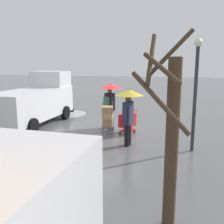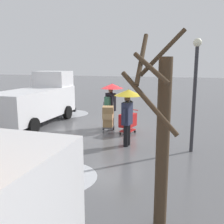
{
  "view_description": "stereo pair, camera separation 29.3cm",
  "coord_description": "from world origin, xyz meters",
  "px_view_note": "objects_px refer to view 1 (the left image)",
  "views": [
    {
      "loc": [
        -3.1,
        11.45,
        3.08
      ],
      "look_at": [
        -0.32,
        1.32,
        1.05
      ],
      "focal_mm": 41.18,
      "sensor_mm": 36.0,
      "label": 1
    },
    {
      "loc": [
        -3.38,
        11.36,
        3.08
      ],
      "look_at": [
        -0.32,
        1.32,
        1.05
      ],
      "focal_mm": 41.18,
      "sensor_mm": 36.0,
      "label": 2
    }
  ],
  "objects_px": {
    "cargo_van_parked_right": "(35,101)",
    "pedestrian_pink_side": "(129,104)",
    "pedestrian_black_side": "(110,95)",
    "hand_dolly_boxes": "(108,116)",
    "shopping_cart_vendor": "(127,121)",
    "bare_tree_near": "(170,137)",
    "street_lamp": "(196,84)"
  },
  "relations": [
    {
      "from": "pedestrian_pink_side",
      "to": "pedestrian_black_side",
      "type": "relative_size",
      "value": 1.0
    },
    {
      "from": "pedestrian_pink_side",
      "to": "bare_tree_near",
      "type": "distance_m",
      "value": 4.91
    },
    {
      "from": "hand_dolly_boxes",
      "to": "street_lamp",
      "type": "xyz_separation_m",
      "value": [
        -3.61,
        1.7,
        1.67
      ]
    },
    {
      "from": "bare_tree_near",
      "to": "street_lamp",
      "type": "relative_size",
      "value": 0.96
    },
    {
      "from": "street_lamp",
      "to": "pedestrian_black_side",
      "type": "bearing_deg",
      "value": -33.19
    },
    {
      "from": "bare_tree_near",
      "to": "street_lamp",
      "type": "xyz_separation_m",
      "value": [
        -0.6,
        -4.58,
        0.6
      ]
    },
    {
      "from": "bare_tree_near",
      "to": "cargo_van_parked_right",
      "type": "bearing_deg",
      "value": -44.33
    },
    {
      "from": "bare_tree_near",
      "to": "pedestrian_pink_side",
      "type": "bearing_deg",
      "value": -69.61
    },
    {
      "from": "shopping_cart_vendor",
      "to": "pedestrian_black_side",
      "type": "distance_m",
      "value": 1.61
    },
    {
      "from": "shopping_cart_vendor",
      "to": "pedestrian_black_side",
      "type": "bearing_deg",
      "value": -38.12
    },
    {
      "from": "hand_dolly_boxes",
      "to": "pedestrian_pink_side",
      "type": "relative_size",
      "value": 0.61
    },
    {
      "from": "shopping_cart_vendor",
      "to": "hand_dolly_boxes",
      "type": "distance_m",
      "value": 0.94
    },
    {
      "from": "hand_dolly_boxes",
      "to": "bare_tree_near",
      "type": "height_order",
      "value": "bare_tree_near"
    },
    {
      "from": "hand_dolly_boxes",
      "to": "pedestrian_black_side",
      "type": "xyz_separation_m",
      "value": [
        0.06,
        -0.71,
        0.87
      ]
    },
    {
      "from": "cargo_van_parked_right",
      "to": "pedestrian_black_side",
      "type": "distance_m",
      "value": 3.93
    },
    {
      "from": "bare_tree_near",
      "to": "pedestrian_black_side",
      "type": "bearing_deg",
      "value": -66.2
    },
    {
      "from": "shopping_cart_vendor",
      "to": "street_lamp",
      "type": "bearing_deg",
      "value": 148.8
    },
    {
      "from": "cargo_van_parked_right",
      "to": "pedestrian_black_side",
      "type": "height_order",
      "value": "cargo_van_parked_right"
    },
    {
      "from": "pedestrian_pink_side",
      "to": "bare_tree_near",
      "type": "relative_size",
      "value": 0.58
    },
    {
      "from": "cargo_van_parked_right",
      "to": "street_lamp",
      "type": "bearing_deg",
      "value": 163.54
    },
    {
      "from": "pedestrian_black_side",
      "to": "shopping_cart_vendor",
      "type": "bearing_deg",
      "value": 141.88
    },
    {
      "from": "cargo_van_parked_right",
      "to": "shopping_cart_vendor",
      "type": "distance_m",
      "value": 4.97
    },
    {
      "from": "cargo_van_parked_right",
      "to": "pedestrian_pink_side",
      "type": "bearing_deg",
      "value": 157.14
    },
    {
      "from": "hand_dolly_boxes",
      "to": "street_lamp",
      "type": "distance_m",
      "value": 4.33
    },
    {
      "from": "pedestrian_black_side",
      "to": "street_lamp",
      "type": "height_order",
      "value": "street_lamp"
    },
    {
      "from": "bare_tree_near",
      "to": "street_lamp",
      "type": "height_order",
      "value": "street_lamp"
    },
    {
      "from": "cargo_van_parked_right",
      "to": "street_lamp",
      "type": "xyz_separation_m",
      "value": [
        -7.58,
        2.24,
        1.19
      ]
    },
    {
      "from": "shopping_cart_vendor",
      "to": "hand_dolly_boxes",
      "type": "bearing_deg",
      "value": -4.59
    },
    {
      "from": "hand_dolly_boxes",
      "to": "bare_tree_near",
      "type": "xyz_separation_m",
      "value": [
        -3.02,
        6.28,
        1.07
      ]
    },
    {
      "from": "shopping_cart_vendor",
      "to": "bare_tree_near",
      "type": "height_order",
      "value": "bare_tree_near"
    },
    {
      "from": "cargo_van_parked_right",
      "to": "bare_tree_near",
      "type": "xyz_separation_m",
      "value": [
        -6.98,
        6.82,
        0.6
      ]
    },
    {
      "from": "pedestrian_black_side",
      "to": "hand_dolly_boxes",
      "type": "bearing_deg",
      "value": 95.21
    }
  ]
}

